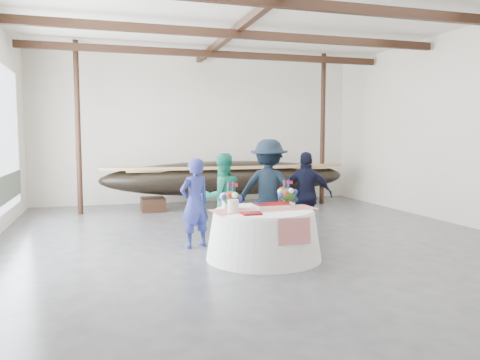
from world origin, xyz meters
name	(u,v)px	position (x,y,z in m)	size (l,w,h in m)	color
floor	(260,241)	(0.00, 0.00, 0.00)	(10.00, 12.00, 0.01)	#3D3D42
wall_back	(199,130)	(0.00, 6.00, 2.25)	(10.00, 0.02, 4.50)	silver
wall_right	(475,127)	(5.00, 0.00, 2.25)	(0.02, 12.00, 4.50)	silver
ceiling	(261,3)	(0.00, 0.00, 4.50)	(10.00, 12.00, 0.01)	white
pavilion_structure	(249,39)	(0.00, 0.77, 4.00)	(9.80, 11.76, 4.50)	black
longboat_display	(229,178)	(0.55, 4.44, 0.86)	(7.19, 1.44, 1.35)	black
banquet_table	(264,234)	(-0.36, -1.22, 0.41)	(1.92, 1.92, 0.82)	white
tabletop_items	(259,200)	(-0.40, -1.07, 0.97)	(1.81, 0.97, 0.40)	red
guest_woman_blue	(195,203)	(-1.31, -0.11, 0.82)	(0.60, 0.39, 1.64)	navy
guest_woman_teal	(222,197)	(-0.70, 0.25, 0.86)	(0.83, 0.65, 1.71)	#1B8E6A
guest_man_left	(269,189)	(0.24, 0.20, 0.99)	(1.28, 0.74, 1.98)	black
guest_man_right	(307,195)	(0.97, 0.00, 0.87)	(1.02, 0.42, 1.73)	black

